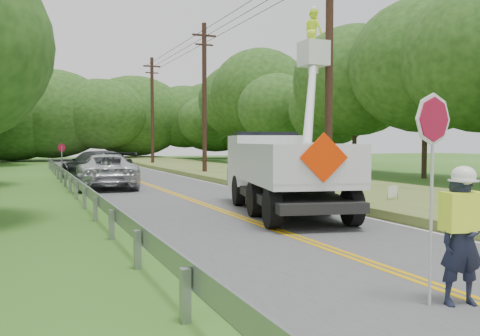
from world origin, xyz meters
name	(u,v)px	position (x,y,z in m)	size (l,w,h in m)	color
ground	(360,260)	(0.00, 0.00, 0.00)	(140.00, 140.00, 0.00)	#335D19
road	(171,193)	(0.00, 14.00, 0.01)	(7.20, 96.00, 0.03)	#494A4C
guardrail	(74,182)	(-4.02, 14.91, 0.55)	(0.18, 48.00, 0.77)	gray
utility_poles	(247,85)	(5.00, 17.02, 5.27)	(1.60, 43.30, 10.00)	black
tall_grass_verge	(309,184)	(7.10, 14.00, 0.15)	(7.00, 96.00, 0.30)	#50702F
treeline_right	(335,87)	(15.59, 24.79, 6.34)	(11.35, 53.30, 11.36)	#332319
treeline_horizon	(72,114)	(-0.74, 56.33, 5.50)	(56.09, 14.22, 10.95)	#1D3F12
flagger	(461,230)	(-0.36, -2.84, 1.07)	(1.15, 0.56, 2.94)	#191E33
bucket_truck	(279,160)	(2.07, 7.45, 1.65)	(5.12, 7.90, 7.28)	black
suv_silver	(106,171)	(-2.32, 17.50, 0.85)	(2.74, 5.94, 1.65)	silver
suv_darkgrey	(96,165)	(-2.05, 23.53, 0.88)	(2.42, 5.95, 1.73)	#393C40
stop_sign_permanent	(62,157)	(-4.08, 21.67, 1.41)	(0.42, 0.23, 2.18)	gray
yard_sign	(392,192)	(5.60, 5.90, 0.56)	(0.53, 0.18, 0.78)	white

